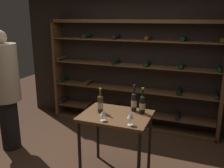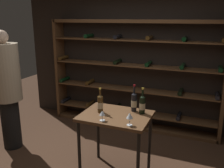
{
  "view_description": "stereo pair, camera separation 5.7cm",
  "coord_description": "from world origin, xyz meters",
  "px_view_note": "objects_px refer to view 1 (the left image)",
  "views": [
    {
      "loc": [
        1.26,
        -2.74,
        2.14
      ],
      "look_at": [
        0.11,
        0.23,
        1.27
      ],
      "focal_mm": 39.45,
      "sensor_mm": 36.0,
      "label": 1
    },
    {
      "loc": [
        1.31,
        -2.72,
        2.14
      ],
      "look_at": [
        0.11,
        0.23,
        1.27
      ],
      "focal_mm": 39.45,
      "sensor_mm": 36.0,
      "label": 2
    }
  ],
  "objects_px": {
    "wine_glass_stemmed_center": "(130,116)",
    "wine_rack": "(131,76)",
    "wine_glass_stemmed_left": "(103,114)",
    "wine_bottle_amber_reserve": "(100,104)",
    "wine_bottle_green_slim": "(142,104)",
    "tasting_table": "(116,123)",
    "person_guest_blue_shirt": "(5,86)",
    "wine_bottle_red_label": "(134,102)"
  },
  "relations": [
    {
      "from": "wine_glass_stemmed_center",
      "to": "wine_rack",
      "type": "bearing_deg",
      "value": 106.66
    },
    {
      "from": "wine_rack",
      "to": "wine_glass_stemmed_left",
      "type": "height_order",
      "value": "wine_rack"
    },
    {
      "from": "wine_bottle_amber_reserve",
      "to": "wine_bottle_green_slim",
      "type": "bearing_deg",
      "value": 18.45
    },
    {
      "from": "tasting_table",
      "to": "person_guest_blue_shirt",
      "type": "distance_m",
      "value": 1.93
    },
    {
      "from": "wine_glass_stemmed_left",
      "to": "wine_glass_stemmed_center",
      "type": "xyz_separation_m",
      "value": [
        0.36,
        -0.0,
        0.02
      ]
    },
    {
      "from": "wine_glass_stemmed_left",
      "to": "wine_bottle_amber_reserve",
      "type": "bearing_deg",
      "value": 119.88
    },
    {
      "from": "tasting_table",
      "to": "wine_glass_stemmed_center",
      "type": "height_order",
      "value": "wine_glass_stemmed_center"
    },
    {
      "from": "wine_glass_stemmed_center",
      "to": "wine_bottle_green_slim",
      "type": "bearing_deg",
      "value": 85.13
    },
    {
      "from": "wine_bottle_green_slim",
      "to": "wine_glass_stemmed_left",
      "type": "xyz_separation_m",
      "value": [
        -0.39,
        -0.42,
        -0.03
      ]
    },
    {
      "from": "person_guest_blue_shirt",
      "to": "wine_bottle_red_label",
      "type": "distance_m",
      "value": 2.09
    },
    {
      "from": "wine_rack",
      "to": "person_guest_blue_shirt",
      "type": "distance_m",
      "value": 2.25
    },
    {
      "from": "wine_rack",
      "to": "tasting_table",
      "type": "distance_m",
      "value": 1.65
    },
    {
      "from": "wine_bottle_green_slim",
      "to": "wine_bottle_amber_reserve",
      "type": "height_order",
      "value": "wine_bottle_green_slim"
    },
    {
      "from": "wine_bottle_amber_reserve",
      "to": "wine_glass_stemmed_left",
      "type": "distance_m",
      "value": 0.28
    },
    {
      "from": "tasting_table",
      "to": "wine_glass_stemmed_center",
      "type": "xyz_separation_m",
      "value": [
        0.27,
        -0.25,
        0.23
      ]
    },
    {
      "from": "wine_bottle_green_slim",
      "to": "wine_glass_stemmed_left",
      "type": "distance_m",
      "value": 0.58
    },
    {
      "from": "wine_glass_stemmed_left",
      "to": "wine_bottle_green_slim",
      "type": "bearing_deg",
      "value": 47.17
    },
    {
      "from": "wine_rack",
      "to": "wine_glass_stemmed_center",
      "type": "relative_size",
      "value": 21.12
    },
    {
      "from": "wine_rack",
      "to": "wine_bottle_amber_reserve",
      "type": "bearing_deg",
      "value": -88.0
    },
    {
      "from": "tasting_table",
      "to": "wine_glass_stemmed_center",
      "type": "distance_m",
      "value": 0.43
    },
    {
      "from": "wine_rack",
      "to": "wine_bottle_red_label",
      "type": "bearing_deg",
      "value": -71.55
    },
    {
      "from": "wine_rack",
      "to": "person_guest_blue_shirt",
      "type": "xyz_separation_m",
      "value": [
        -1.62,
        -1.55,
        0.03
      ]
    },
    {
      "from": "tasting_table",
      "to": "wine_bottle_red_label",
      "type": "xyz_separation_m",
      "value": [
        0.18,
        0.21,
        0.25
      ]
    },
    {
      "from": "person_guest_blue_shirt",
      "to": "wine_bottle_green_slim",
      "type": "xyz_separation_m",
      "value": [
        2.21,
        0.13,
        -0.06
      ]
    },
    {
      "from": "wine_glass_stemmed_left",
      "to": "wine_glass_stemmed_center",
      "type": "relative_size",
      "value": 0.83
    },
    {
      "from": "wine_bottle_amber_reserve",
      "to": "wine_glass_stemmed_left",
      "type": "xyz_separation_m",
      "value": [
        0.14,
        -0.25,
        -0.03
      ]
    },
    {
      "from": "person_guest_blue_shirt",
      "to": "wine_bottle_red_label",
      "type": "height_order",
      "value": "person_guest_blue_shirt"
    },
    {
      "from": "tasting_table",
      "to": "wine_glass_stemmed_left",
      "type": "bearing_deg",
      "value": -108.71
    },
    {
      "from": "tasting_table",
      "to": "wine_bottle_amber_reserve",
      "type": "distance_m",
      "value": 0.33
    },
    {
      "from": "wine_bottle_amber_reserve",
      "to": "wine_glass_stemmed_left",
      "type": "height_order",
      "value": "wine_bottle_amber_reserve"
    },
    {
      "from": "tasting_table",
      "to": "wine_glass_stemmed_left",
      "type": "distance_m",
      "value": 0.33
    },
    {
      "from": "person_guest_blue_shirt",
      "to": "wine_glass_stemmed_left",
      "type": "bearing_deg",
      "value": -56.26
    },
    {
      "from": "tasting_table",
      "to": "wine_bottle_amber_reserve",
      "type": "height_order",
      "value": "wine_bottle_amber_reserve"
    },
    {
      "from": "wine_bottle_green_slim",
      "to": "wine_glass_stemmed_center",
      "type": "xyz_separation_m",
      "value": [
        -0.04,
        -0.42,
        -0.01
      ]
    },
    {
      "from": "wine_rack",
      "to": "wine_glass_stemmed_left",
      "type": "relative_size",
      "value": 25.42
    },
    {
      "from": "wine_glass_stemmed_left",
      "to": "wine_glass_stemmed_center",
      "type": "height_order",
      "value": "wine_glass_stemmed_center"
    },
    {
      "from": "tasting_table",
      "to": "wine_bottle_green_slim",
      "type": "relative_size",
      "value": 2.57
    },
    {
      "from": "wine_rack",
      "to": "wine_bottle_amber_reserve",
      "type": "height_order",
      "value": "wine_rack"
    },
    {
      "from": "person_guest_blue_shirt",
      "to": "wine_glass_stemmed_center",
      "type": "relative_size",
      "value": 12.37
    },
    {
      "from": "wine_rack",
      "to": "tasting_table",
      "type": "height_order",
      "value": "wine_rack"
    },
    {
      "from": "wine_bottle_red_label",
      "to": "wine_bottle_amber_reserve",
      "type": "distance_m",
      "value": 0.46
    },
    {
      "from": "person_guest_blue_shirt",
      "to": "wine_bottle_amber_reserve",
      "type": "height_order",
      "value": "person_guest_blue_shirt"
    }
  ]
}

